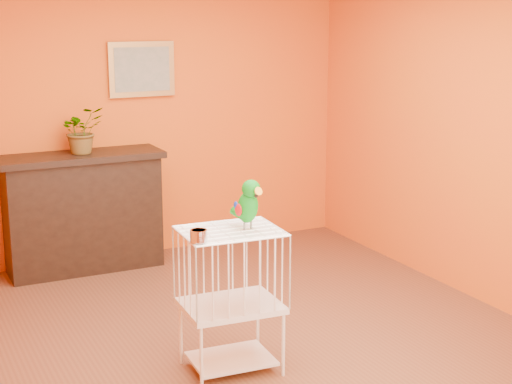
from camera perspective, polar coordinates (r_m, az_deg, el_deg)
ground at (r=5.70m, az=-0.69°, el=-10.50°), size 4.50×4.50×0.00m
room_shell at (r=5.26m, az=-0.74°, el=5.49°), size 4.50×4.50×4.50m
console_cabinet at (r=7.12m, az=-12.47°, el=-1.43°), size 1.42×0.51×1.06m
potted_plant at (r=6.99m, az=-12.54°, el=4.04°), size 0.45×0.48×0.32m
framed_picture at (r=7.30m, az=-8.31°, el=8.83°), size 0.62×0.04×0.50m
birdcage at (r=5.04m, az=-1.84°, el=-7.76°), size 0.64×0.51×0.94m
feed_cup at (r=4.64m, az=-4.19°, el=-3.19°), size 0.10×0.10×0.07m
parrot at (r=4.88m, az=-0.59°, el=-0.84°), size 0.17×0.29×0.33m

